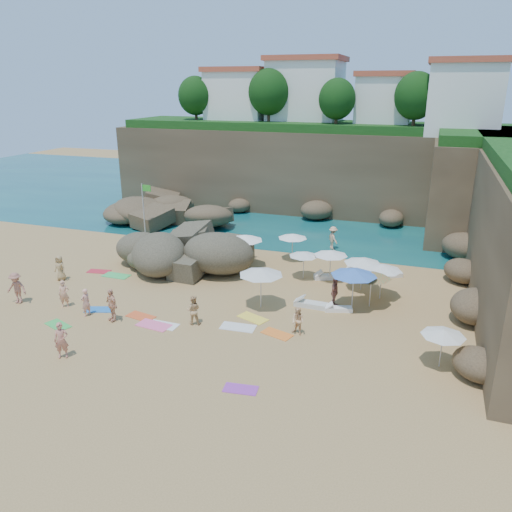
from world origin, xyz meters
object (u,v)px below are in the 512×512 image
(rock_outcrop, at_px, (180,266))
(person_stand_4, at_px, (362,269))
(parasol_2, at_px, (331,253))
(person_stand_0, at_px, (64,294))
(person_stand_3, at_px, (335,292))
(person_stand_6, at_px, (86,302))
(flag_pole, at_px, (145,203))
(person_stand_2, at_px, (333,238))
(parasol_1, at_px, (293,236))
(person_stand_1, at_px, (193,310))
(person_stand_5, at_px, (203,233))
(lounger_0, at_px, (362,271))
(parasol_0, at_px, (245,237))

(rock_outcrop, height_order, person_stand_4, person_stand_4)
(parasol_2, height_order, person_stand_0, parasol_2)
(person_stand_3, distance_m, person_stand_6, 14.16)
(flag_pole, height_order, person_stand_6, flag_pole)
(flag_pole, distance_m, person_stand_0, 14.44)
(rock_outcrop, bearing_deg, person_stand_2, 37.20)
(parasol_1, distance_m, person_stand_1, 12.10)
(parasol_2, relative_size, person_stand_3, 1.23)
(flag_pole, bearing_deg, person_stand_0, -78.18)
(person_stand_2, height_order, person_stand_6, person_stand_2)
(person_stand_2, bearing_deg, rock_outcrop, 89.41)
(flag_pole, relative_size, person_stand_6, 2.85)
(parasol_2, bearing_deg, person_stand_5, 157.59)
(person_stand_1, height_order, person_stand_5, person_stand_5)
(parasol_2, relative_size, person_stand_4, 1.38)
(person_stand_0, height_order, person_stand_5, person_stand_5)
(parasol_1, xyz_separation_m, parasol_2, (3.42, -3.10, 0.07))
(rock_outcrop, distance_m, person_stand_6, 9.13)
(flag_pole, xyz_separation_m, lounger_0, (18.54, -2.74, -2.77))
(person_stand_2, bearing_deg, person_stand_5, 62.38)
(person_stand_3, bearing_deg, rock_outcrop, 76.82)
(parasol_2, distance_m, person_stand_3, 4.26)
(person_stand_2, bearing_deg, lounger_0, 174.66)
(person_stand_2, distance_m, person_stand_6, 19.59)
(person_stand_1, relative_size, person_stand_3, 0.91)
(person_stand_0, height_order, person_stand_1, person_stand_1)
(parasol_0, bearing_deg, person_stand_5, 141.30)
(parasol_0, distance_m, person_stand_2, 8.04)
(flag_pole, height_order, parasol_2, flag_pole)
(flag_pole, bearing_deg, person_stand_2, 6.68)
(rock_outcrop, relative_size, person_stand_4, 4.54)
(person_stand_1, height_order, person_stand_2, person_stand_2)
(person_stand_2, bearing_deg, parasol_0, 102.16)
(flag_pole, xyz_separation_m, person_stand_1, (11.00, -13.49, -2.11))
(lounger_0, height_order, person_stand_2, person_stand_2)
(person_stand_4, bearing_deg, person_stand_6, -82.23)
(parasol_2, relative_size, person_stand_2, 1.20)
(flag_pole, relative_size, parasol_0, 1.81)
(person_stand_2, xyz_separation_m, person_stand_4, (3.06, -5.88, -0.12))
(person_stand_6, bearing_deg, lounger_0, 141.62)
(parasol_1, height_order, person_stand_5, parasol_1)
(person_stand_5, bearing_deg, flag_pole, 176.03)
(parasol_0, relative_size, parasol_2, 1.15)
(flag_pole, bearing_deg, parasol_0, -21.95)
(person_stand_0, bearing_deg, flag_pole, 72.28)
(flag_pole, relative_size, lounger_0, 2.22)
(flag_pole, xyz_separation_m, parasol_2, (16.71, -4.75, -1.00))
(parasol_2, height_order, person_stand_3, parasol_2)
(person_stand_4, bearing_deg, person_stand_5, -136.01)
(parasol_2, bearing_deg, person_stand_4, 19.32)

